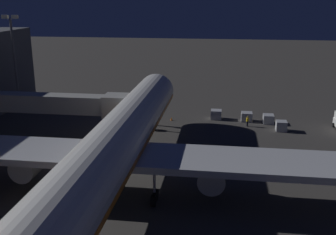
{
  "coord_description": "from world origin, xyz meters",
  "views": [
    {
      "loc": [
        -10.59,
        45.92,
        19.91
      ],
      "look_at": [
        -3.0,
        -8.48,
        3.5
      ],
      "focal_mm": 42.95,
      "sensor_mm": 36.0,
      "label": 1
    }
  ],
  "objects_px": {
    "baggage_container_spare": "(216,114)",
    "ground_crew_near_nose_gear": "(247,121)",
    "baggage_container_mid_row": "(268,119)",
    "traffic_cone_nose_starboard": "(146,118)",
    "apron_floodlight_mast": "(14,57)",
    "baggage_container_near_belt": "(247,117)",
    "airliner_at_gate": "(112,152)",
    "baggage_container_far_row": "(281,126)",
    "traffic_cone_nose_port": "(171,119)",
    "jet_bridge": "(61,104)"
  },
  "relations": [
    {
      "from": "baggage_container_mid_row",
      "to": "traffic_cone_nose_port",
      "type": "distance_m",
      "value": 16.07
    },
    {
      "from": "baggage_container_mid_row",
      "to": "traffic_cone_nose_starboard",
      "type": "height_order",
      "value": "baggage_container_mid_row"
    },
    {
      "from": "baggage_container_far_row",
      "to": "baggage_container_mid_row",
      "type": "bearing_deg",
      "value": -66.75
    },
    {
      "from": "baggage_container_mid_row",
      "to": "traffic_cone_nose_starboard",
      "type": "xyz_separation_m",
      "value": [
        20.45,
        0.67,
        -0.45
      ]
    },
    {
      "from": "ground_crew_near_nose_gear",
      "to": "traffic_cone_nose_starboard",
      "type": "xyz_separation_m",
      "value": [
        16.93,
        -1.53,
        -0.64
      ]
    },
    {
      "from": "baggage_container_mid_row",
      "to": "baggage_container_spare",
      "type": "relative_size",
      "value": 1.04
    },
    {
      "from": "baggage_container_mid_row",
      "to": "traffic_cone_nose_port",
      "type": "height_order",
      "value": "baggage_container_mid_row"
    },
    {
      "from": "traffic_cone_nose_starboard",
      "to": "ground_crew_near_nose_gear",
      "type": "bearing_deg",
      "value": 174.84
    },
    {
      "from": "airliner_at_gate",
      "to": "jet_bridge",
      "type": "xyz_separation_m",
      "value": [
        12.04,
        -16.78,
        0.09
      ]
    },
    {
      "from": "baggage_container_mid_row",
      "to": "traffic_cone_nose_port",
      "type": "relative_size",
      "value": 3.42
    },
    {
      "from": "jet_bridge",
      "to": "traffic_cone_nose_starboard",
      "type": "bearing_deg",
      "value": -129.71
    },
    {
      "from": "apron_floodlight_mast",
      "to": "ground_crew_near_nose_gear",
      "type": "height_order",
      "value": "apron_floodlight_mast"
    },
    {
      "from": "baggage_container_spare",
      "to": "baggage_container_far_row",
      "type": "bearing_deg",
      "value": 153.69
    },
    {
      "from": "airliner_at_gate",
      "to": "ground_crew_near_nose_gear",
      "type": "relative_size",
      "value": 35.69
    },
    {
      "from": "baggage_container_near_belt",
      "to": "traffic_cone_nose_starboard",
      "type": "height_order",
      "value": "baggage_container_near_belt"
    },
    {
      "from": "baggage_container_near_belt",
      "to": "traffic_cone_nose_starboard",
      "type": "relative_size",
      "value": 3.3
    },
    {
      "from": "baggage_container_far_row",
      "to": "baggage_container_near_belt",
      "type": "bearing_deg",
      "value": -41.25
    },
    {
      "from": "jet_bridge",
      "to": "traffic_cone_nose_starboard",
      "type": "relative_size",
      "value": 40.87
    },
    {
      "from": "baggage_container_spare",
      "to": "baggage_container_mid_row",
      "type": "bearing_deg",
      "value": 171.28
    },
    {
      "from": "baggage_container_far_row",
      "to": "traffic_cone_nose_starboard",
      "type": "bearing_deg",
      "value": -7.9
    },
    {
      "from": "baggage_container_mid_row",
      "to": "baggage_container_far_row",
      "type": "height_order",
      "value": "baggage_container_far_row"
    },
    {
      "from": "baggage_container_far_row",
      "to": "traffic_cone_nose_starboard",
      "type": "xyz_separation_m",
      "value": [
        22.05,
        -3.06,
        -0.5
      ]
    },
    {
      "from": "baggage_container_far_row",
      "to": "traffic_cone_nose_starboard",
      "type": "height_order",
      "value": "baggage_container_far_row"
    },
    {
      "from": "baggage_container_far_row",
      "to": "baggage_container_spare",
      "type": "bearing_deg",
      "value": -26.31
    },
    {
      "from": "baggage_container_spare",
      "to": "ground_crew_near_nose_gear",
      "type": "xyz_separation_m",
      "value": [
        -5.09,
        3.52,
        0.15
      ]
    },
    {
      "from": "airliner_at_gate",
      "to": "baggage_container_far_row",
      "type": "xyz_separation_m",
      "value": [
        -19.85,
        -25.57,
        -4.6
      ]
    },
    {
      "from": "baggage_container_near_belt",
      "to": "baggage_container_mid_row",
      "type": "bearing_deg",
      "value": 168.05
    },
    {
      "from": "jet_bridge",
      "to": "baggage_container_spare",
      "type": "distance_m",
      "value": 26.15
    },
    {
      "from": "baggage_container_spare",
      "to": "traffic_cone_nose_port",
      "type": "height_order",
      "value": "baggage_container_spare"
    },
    {
      "from": "baggage_container_far_row",
      "to": "ground_crew_near_nose_gear",
      "type": "xyz_separation_m",
      "value": [
        5.12,
        -1.53,
        0.14
      ]
    },
    {
      "from": "apron_floodlight_mast",
      "to": "baggage_container_near_belt",
      "type": "distance_m",
      "value": 41.3
    },
    {
      "from": "baggage_container_far_row",
      "to": "traffic_cone_nose_starboard",
      "type": "relative_size",
      "value": 3.12
    },
    {
      "from": "baggage_container_near_belt",
      "to": "baggage_container_mid_row",
      "type": "distance_m",
      "value": 3.57
    },
    {
      "from": "traffic_cone_nose_starboard",
      "to": "baggage_container_far_row",
      "type": "bearing_deg",
      "value": 172.1
    },
    {
      "from": "baggage_container_mid_row",
      "to": "baggage_container_far_row",
      "type": "bearing_deg",
      "value": 113.25
    },
    {
      "from": "apron_floodlight_mast",
      "to": "traffic_cone_nose_port",
      "type": "relative_size",
      "value": 31.1
    },
    {
      "from": "apron_floodlight_mast",
      "to": "baggage_container_far_row",
      "type": "xyz_separation_m",
      "value": [
        -45.35,
        4.07,
        -9.2
      ]
    },
    {
      "from": "traffic_cone_nose_port",
      "to": "traffic_cone_nose_starboard",
      "type": "height_order",
      "value": "same"
    },
    {
      "from": "baggage_container_mid_row",
      "to": "traffic_cone_nose_starboard",
      "type": "relative_size",
      "value": 3.42
    },
    {
      "from": "jet_bridge",
      "to": "baggage_container_near_belt",
      "type": "bearing_deg",
      "value": -153.68
    },
    {
      "from": "apron_floodlight_mast",
      "to": "baggage_container_near_belt",
      "type": "height_order",
      "value": "apron_floodlight_mast"
    },
    {
      "from": "apron_floodlight_mast",
      "to": "ground_crew_near_nose_gear",
      "type": "relative_size",
      "value": 10.23
    },
    {
      "from": "jet_bridge",
      "to": "traffic_cone_nose_port",
      "type": "relative_size",
      "value": 40.87
    },
    {
      "from": "baggage_container_near_belt",
      "to": "baggage_container_spare",
      "type": "relative_size",
      "value": 1.01
    },
    {
      "from": "apron_floodlight_mast",
      "to": "ground_crew_near_nose_gear",
      "type": "bearing_deg",
      "value": 176.39
    },
    {
      "from": "apron_floodlight_mast",
      "to": "traffic_cone_nose_port",
      "type": "bearing_deg",
      "value": 177.92
    },
    {
      "from": "baggage_container_mid_row",
      "to": "ground_crew_near_nose_gear",
      "type": "relative_size",
      "value": 1.13
    },
    {
      "from": "baggage_container_spare",
      "to": "ground_crew_near_nose_gear",
      "type": "bearing_deg",
      "value": 145.33
    },
    {
      "from": "baggage_container_far_row",
      "to": "apron_floodlight_mast",
      "type": "bearing_deg",
      "value": -5.12
    },
    {
      "from": "traffic_cone_nose_starboard",
      "to": "traffic_cone_nose_port",
      "type": "bearing_deg",
      "value": 180.0
    }
  ]
}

